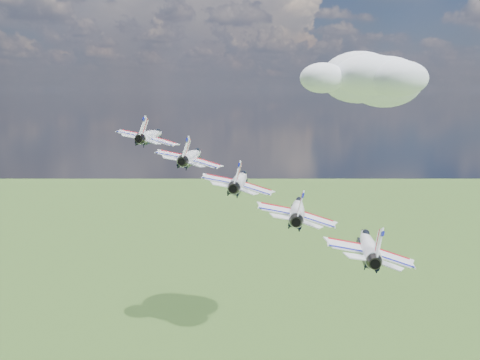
# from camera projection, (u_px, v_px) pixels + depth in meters

# --- Properties ---
(cloud_far) EXTENTS (62.89, 49.41, 24.71)m
(cloud_far) POSITION_uv_depth(u_px,v_px,m) (355.00, 73.00, 275.00)
(cloud_far) COLOR white
(jet_0) EXTENTS (11.53, 15.63, 6.81)m
(jet_0) POSITION_uv_depth(u_px,v_px,m) (152.00, 135.00, 95.16)
(jet_0) COLOR silver
(jet_1) EXTENTS (11.53, 15.63, 6.81)m
(jet_1) POSITION_uv_depth(u_px,v_px,m) (192.00, 156.00, 87.80)
(jet_1) COLOR white
(jet_2) EXTENTS (11.53, 15.63, 6.81)m
(jet_2) POSITION_uv_depth(u_px,v_px,m) (240.00, 180.00, 80.45)
(jet_2) COLOR white
(jet_3) EXTENTS (11.53, 15.63, 6.81)m
(jet_3) POSITION_uv_depth(u_px,v_px,m) (298.00, 209.00, 73.10)
(jet_3) COLOR white
(jet_4) EXTENTS (11.53, 15.63, 6.81)m
(jet_4) POSITION_uv_depth(u_px,v_px,m) (368.00, 245.00, 65.75)
(jet_4) COLOR white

